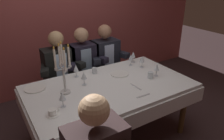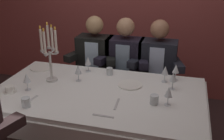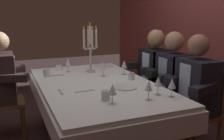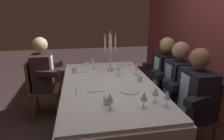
% 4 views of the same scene
% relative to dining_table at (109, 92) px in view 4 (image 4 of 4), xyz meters
% --- Properties ---
extents(ground_plane, '(12.00, 12.00, 0.00)m').
position_rel_dining_table_xyz_m(ground_plane, '(0.00, 0.00, -0.62)').
color(ground_plane, '#3A292B').
extents(dining_table, '(1.94, 1.14, 0.74)m').
position_rel_dining_table_xyz_m(dining_table, '(0.00, 0.00, 0.00)').
color(dining_table, white).
rests_on(dining_table, ground_plane).
extents(candelabra, '(0.19, 0.19, 0.59)m').
position_rel_dining_table_xyz_m(candelabra, '(-0.51, 0.10, 0.40)').
color(candelabra, silver).
rests_on(candelabra, dining_table).
extents(dinner_plate_0, '(0.23, 0.23, 0.01)m').
position_rel_dining_table_xyz_m(dinner_plate_0, '(0.26, 0.19, 0.13)').
color(dinner_plate_0, white).
rests_on(dinner_plate_0, dining_table).
extents(dinner_plate_1, '(0.24, 0.24, 0.01)m').
position_rel_dining_table_xyz_m(dinner_plate_1, '(-0.77, 0.37, 0.13)').
color(dinner_plate_1, white).
rests_on(dinner_plate_1, dining_table).
extents(wine_glass_0, '(0.07, 0.07, 0.16)m').
position_rel_dining_table_xyz_m(wine_glass_0, '(0.57, 0.37, 0.23)').
color(wine_glass_0, silver).
rests_on(wine_glass_0, dining_table).
extents(wine_glass_1, '(0.07, 0.07, 0.16)m').
position_rel_dining_table_xyz_m(wine_glass_1, '(0.65, 0.22, 0.23)').
color(wine_glass_1, silver).
rests_on(wine_glass_1, dining_table).
extents(wine_glass_2, '(0.07, 0.07, 0.16)m').
position_rel_dining_table_xyz_m(wine_glass_2, '(-0.63, -0.14, 0.24)').
color(wine_glass_2, silver).
rests_on(wine_glass_2, dining_table).
extents(wine_glass_3, '(0.07, 0.07, 0.16)m').
position_rel_dining_table_xyz_m(wine_glass_3, '(0.63, -0.09, 0.23)').
color(wine_glass_3, silver).
rests_on(wine_glass_3, dining_table).
extents(wine_glass_4, '(0.07, 0.07, 0.16)m').
position_rel_dining_table_xyz_m(wine_glass_4, '(-0.24, 0.42, 0.23)').
color(wine_glass_4, silver).
rests_on(wine_glass_4, dining_table).
extents(wine_glass_5, '(0.07, 0.07, 0.16)m').
position_rel_dining_table_xyz_m(wine_glass_5, '(0.66, 0.44, 0.23)').
color(wine_glass_5, silver).
rests_on(wine_glass_5, dining_table).
extents(wine_glass_6, '(0.07, 0.07, 0.16)m').
position_rel_dining_table_xyz_m(wine_glass_6, '(-0.25, 0.17, 0.23)').
color(wine_glass_6, silver).
rests_on(wine_glass_6, dining_table).
extents(water_tumbler_0, '(0.06, 0.06, 0.08)m').
position_rel_dining_table_xyz_m(water_tumbler_0, '(0.00, 0.39, 0.16)').
color(water_tumbler_0, silver).
rests_on(water_tumbler_0, dining_table).
extents(water_tumbler_1, '(0.07, 0.07, 0.08)m').
position_rel_dining_table_xyz_m(water_tumbler_1, '(-0.47, -0.42, 0.16)').
color(water_tumbler_1, silver).
rests_on(water_tumbler_1, dining_table).
extents(water_tumbler_2, '(0.07, 0.07, 0.08)m').
position_rel_dining_table_xyz_m(water_tumbler_2, '(0.52, -0.10, 0.16)').
color(water_tumbler_2, silver).
rests_on(water_tumbler_2, dining_table).
extents(coffee_cup_0, '(0.13, 0.12, 0.06)m').
position_rel_dining_table_xyz_m(coffee_cup_0, '(-0.76, -0.23, 0.15)').
color(coffee_cup_0, white).
rests_on(coffee_cup_0, dining_table).
extents(fork_0, '(0.04, 0.17, 0.01)m').
position_rel_dining_table_xyz_m(fork_0, '(-0.50, -0.31, 0.12)').
color(fork_0, '#B7B7BC').
rests_on(fork_0, dining_table).
extents(spoon_1, '(0.17, 0.02, 0.01)m').
position_rel_dining_table_xyz_m(spoon_1, '(0.17, -0.40, 0.12)').
color(spoon_1, '#B7B7BC').
rests_on(spoon_1, dining_table).
extents(knife_2, '(0.03, 0.19, 0.01)m').
position_rel_dining_table_xyz_m(knife_2, '(0.23, -0.19, 0.12)').
color(knife_2, '#B7B7BC').
rests_on(knife_2, dining_table).
extents(seated_diner_0, '(0.63, 0.48, 1.24)m').
position_rel_dining_table_xyz_m(seated_diner_0, '(-0.65, -0.89, 0.11)').
color(seated_diner_0, brown).
rests_on(seated_diner_0, ground_plane).
extents(seated_diner_1, '(0.63, 0.48, 1.24)m').
position_rel_dining_table_xyz_m(seated_diner_1, '(-0.32, 0.89, 0.11)').
color(seated_diner_1, brown).
rests_on(seated_diner_1, ground_plane).
extents(seated_diner_2, '(0.63, 0.48, 1.24)m').
position_rel_dining_table_xyz_m(seated_diner_2, '(0.05, 0.89, 0.11)').
color(seated_diner_2, brown).
rests_on(seated_diner_2, ground_plane).
extents(seated_diner_3, '(0.63, 0.48, 1.24)m').
position_rel_dining_table_xyz_m(seated_diner_3, '(0.44, 0.89, 0.11)').
color(seated_diner_3, brown).
rests_on(seated_diner_3, ground_plane).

